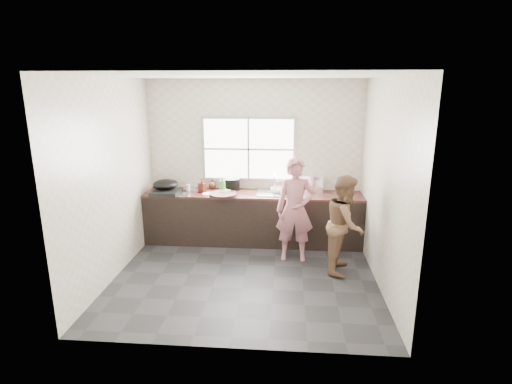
# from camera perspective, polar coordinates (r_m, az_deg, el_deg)

# --- Properties ---
(floor) EXTENTS (3.60, 3.20, 0.01)m
(floor) POSITION_cam_1_polar(r_m,az_deg,el_deg) (5.72, -1.55, -11.95)
(floor) COLOR #252527
(floor) RESTS_ON ground
(ceiling) EXTENTS (3.60, 3.20, 0.01)m
(ceiling) POSITION_cam_1_polar(r_m,az_deg,el_deg) (5.11, -1.77, 16.34)
(ceiling) COLOR silver
(ceiling) RESTS_ON wall_back
(wall_back) EXTENTS (3.60, 0.01, 2.70)m
(wall_back) POSITION_cam_1_polar(r_m,az_deg,el_deg) (6.81, -0.20, 4.51)
(wall_back) COLOR beige
(wall_back) RESTS_ON ground
(wall_left) EXTENTS (0.01, 3.20, 2.70)m
(wall_left) POSITION_cam_1_polar(r_m,az_deg,el_deg) (5.73, -19.92, 1.63)
(wall_left) COLOR beige
(wall_left) RESTS_ON ground
(wall_right) EXTENTS (0.01, 3.20, 2.70)m
(wall_right) POSITION_cam_1_polar(r_m,az_deg,el_deg) (5.37, 17.88, 0.96)
(wall_right) COLOR beige
(wall_right) RESTS_ON ground
(wall_front) EXTENTS (3.60, 0.01, 2.70)m
(wall_front) POSITION_cam_1_polar(r_m,az_deg,el_deg) (3.72, -4.33, -4.35)
(wall_front) COLOR beige
(wall_front) RESTS_ON ground
(cabinet) EXTENTS (3.60, 0.62, 0.82)m
(cabinet) POSITION_cam_1_polar(r_m,az_deg,el_deg) (6.74, -0.41, -3.86)
(cabinet) COLOR black
(cabinet) RESTS_ON floor
(countertop) EXTENTS (3.60, 0.64, 0.04)m
(countertop) POSITION_cam_1_polar(r_m,az_deg,el_deg) (6.62, -0.42, -0.33)
(countertop) COLOR #391C17
(countertop) RESTS_ON cabinet
(sink) EXTENTS (0.55, 0.45, 0.02)m
(sink) POSITION_cam_1_polar(r_m,az_deg,el_deg) (6.59, 2.61, -0.18)
(sink) COLOR silver
(sink) RESTS_ON countertop
(faucet) EXTENTS (0.02, 0.02, 0.30)m
(faucet) POSITION_cam_1_polar(r_m,az_deg,el_deg) (6.75, 2.69, 1.44)
(faucet) COLOR silver
(faucet) RESTS_ON countertop
(window_frame) EXTENTS (1.60, 0.05, 1.10)m
(window_frame) POSITION_cam_1_polar(r_m,az_deg,el_deg) (6.77, -1.06, 6.16)
(window_frame) COLOR #9EA0A5
(window_frame) RESTS_ON wall_back
(window_glazing) EXTENTS (1.50, 0.01, 1.00)m
(window_glazing) POSITION_cam_1_polar(r_m,az_deg,el_deg) (6.75, -1.08, 6.13)
(window_glazing) COLOR white
(window_glazing) RESTS_ON window_frame
(woman) EXTENTS (0.54, 0.35, 1.47)m
(woman) POSITION_cam_1_polar(r_m,az_deg,el_deg) (6.01, 5.59, -3.03)
(woman) COLOR #B06A72
(woman) RESTS_ON floor
(person_side) EXTENTS (0.67, 0.78, 1.40)m
(person_side) POSITION_cam_1_polar(r_m,az_deg,el_deg) (5.76, 12.61, -4.49)
(person_side) COLOR brown
(person_side) RESTS_ON floor
(cutting_board) EXTENTS (0.54, 0.54, 0.04)m
(cutting_board) POSITION_cam_1_polar(r_m,az_deg,el_deg) (6.46, -4.73, -0.37)
(cutting_board) COLOR black
(cutting_board) RESTS_ON countertop
(cleaver) EXTENTS (0.21, 0.19, 0.01)m
(cleaver) POSITION_cam_1_polar(r_m,az_deg,el_deg) (6.57, -3.77, 0.10)
(cleaver) COLOR silver
(cleaver) RESTS_ON cutting_board
(bowl_mince) EXTENTS (0.25, 0.25, 0.05)m
(bowl_mince) POSITION_cam_1_polar(r_m,az_deg,el_deg) (6.62, -4.61, 0.03)
(bowl_mince) COLOR silver
(bowl_mince) RESTS_ON countertop
(bowl_crabs) EXTENTS (0.28, 0.28, 0.07)m
(bowl_crabs) POSITION_cam_1_polar(r_m,az_deg,el_deg) (6.65, 3.19, 0.19)
(bowl_crabs) COLOR silver
(bowl_crabs) RESTS_ON countertop
(bowl_held) EXTENTS (0.23, 0.23, 0.06)m
(bowl_held) POSITION_cam_1_polar(r_m,az_deg,el_deg) (6.51, 4.12, -0.15)
(bowl_held) COLOR silver
(bowl_held) RESTS_ON countertop
(black_pot) EXTENTS (0.35, 0.35, 0.19)m
(black_pot) POSITION_cam_1_polar(r_m,az_deg,el_deg) (6.84, -3.45, 1.14)
(black_pot) COLOR black
(black_pot) RESTS_ON countertop
(plate_food) EXTENTS (0.24, 0.24, 0.02)m
(plate_food) POSITION_cam_1_polar(r_m,az_deg,el_deg) (6.58, -6.79, -0.28)
(plate_food) COLOR silver
(plate_food) RESTS_ON countertop
(bottle_green) EXTENTS (0.14, 0.14, 0.28)m
(bottle_green) POSITION_cam_1_polar(r_m,az_deg,el_deg) (6.65, -4.81, 1.10)
(bottle_green) COLOR green
(bottle_green) RESTS_ON countertop
(bottle_brown_tall) EXTENTS (0.12, 0.12, 0.21)m
(bottle_brown_tall) POSITION_cam_1_polar(r_m,az_deg,el_deg) (6.74, -7.69, 0.90)
(bottle_brown_tall) COLOR #441811
(bottle_brown_tall) RESTS_ON countertop
(bottle_brown_short) EXTENTS (0.13, 0.13, 0.15)m
(bottle_brown_short) POSITION_cam_1_polar(r_m,az_deg,el_deg) (6.91, -6.27, 1.07)
(bottle_brown_short) COLOR #3F1A0F
(bottle_brown_short) RESTS_ON countertop
(glass_jar) EXTENTS (0.08, 0.08, 0.11)m
(glass_jar) POSITION_cam_1_polar(r_m,az_deg,el_deg) (6.86, -9.68, 0.62)
(glass_jar) COLOR silver
(glass_jar) RESTS_ON countertop
(burner) EXTENTS (0.45, 0.45, 0.07)m
(burner) POSITION_cam_1_polar(r_m,az_deg,el_deg) (6.71, -12.73, -0.01)
(burner) COLOR black
(burner) RESTS_ON countertop
(wok) EXTENTS (0.52, 0.52, 0.16)m
(wok) POSITION_cam_1_polar(r_m,az_deg,el_deg) (6.79, -12.80, 1.08)
(wok) COLOR black
(wok) RESTS_ON burner
(dish_rack) EXTENTS (0.41, 0.32, 0.28)m
(dish_rack) POSITION_cam_1_polar(r_m,az_deg,el_deg) (6.79, 8.11, 1.31)
(dish_rack) COLOR white
(dish_rack) RESTS_ON countertop
(pot_lid_left) EXTENTS (0.34, 0.34, 0.01)m
(pot_lid_left) POSITION_cam_1_polar(r_m,az_deg,el_deg) (6.61, -10.39, -0.37)
(pot_lid_left) COLOR #A4A7AB
(pot_lid_left) RESTS_ON countertop
(pot_lid_right) EXTENTS (0.29, 0.29, 0.01)m
(pot_lid_right) POSITION_cam_1_polar(r_m,az_deg,el_deg) (6.97, -9.47, 0.46)
(pot_lid_right) COLOR silver
(pot_lid_right) RESTS_ON countertop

